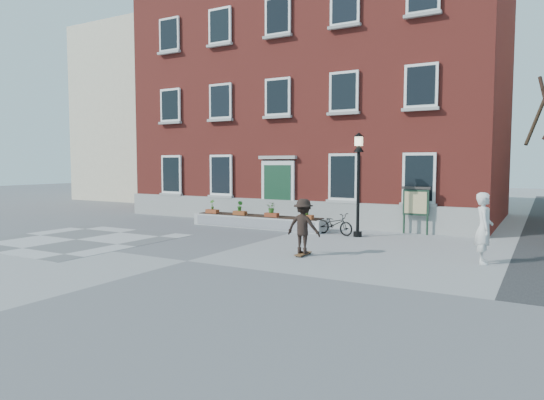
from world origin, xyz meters
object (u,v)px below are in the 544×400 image
Objects in this scene: lamp_post at (358,170)px; bicycle at (334,224)px; skateboarder at (303,226)px; bystander at (484,228)px; notice_board at (416,202)px.

bicycle is at bearing 178.69° from lamp_post.
bystander is at bearing 16.72° from skateboarder.
notice_board is (2.70, 1.71, 0.83)m from bicycle.
lamp_post is at bearing -135.33° from notice_board.
lamp_post is (-4.72, 2.97, 1.55)m from bystander.
notice_board is at bearing -46.45° from bicycle.
bystander is (5.67, -3.00, 0.56)m from bicycle.
skateboarder is (-0.12, -4.43, -1.65)m from lamp_post.
skateboarder is (0.83, -4.45, 0.46)m from bicycle.
skateboarder is at bearing -91.61° from lamp_post.
bystander is 1.06× the size of notice_board.
bicycle is 0.42× the size of lamp_post.
bystander reaches higher than notice_board.
bystander is at bearing -57.73° from notice_board.
lamp_post is at bearing 47.28° from bystander.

